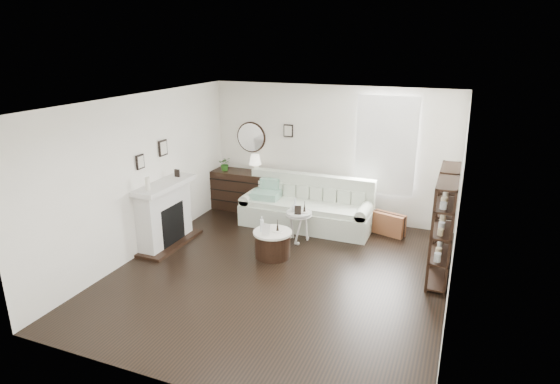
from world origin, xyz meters
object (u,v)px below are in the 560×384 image
at_px(sofa, 307,210).
at_px(dresser, 240,190).
at_px(pedestal_table, 299,214).
at_px(drum_table, 273,244).

relative_size(sofa, dresser, 2.01).
bearing_deg(pedestal_table, sofa, 97.77).
relative_size(sofa, drum_table, 3.87).
height_order(sofa, drum_table, sofa).
relative_size(drum_table, pedestal_table, 1.15).
xyz_separation_m(drum_table, pedestal_table, (0.20, 0.76, 0.29)).
relative_size(dresser, pedestal_table, 2.22).
bearing_deg(sofa, dresser, 166.75).
distance_m(dresser, pedestal_table, 2.12).
bearing_deg(drum_table, dresser, 129.07).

